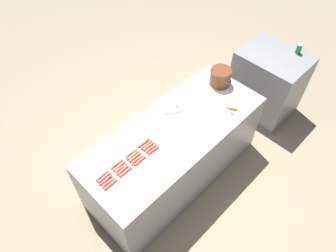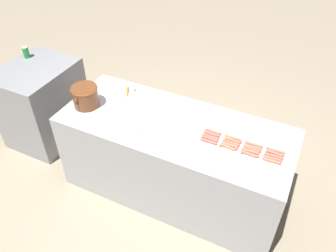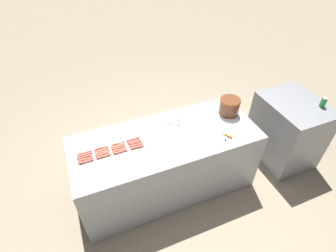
# 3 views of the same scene
# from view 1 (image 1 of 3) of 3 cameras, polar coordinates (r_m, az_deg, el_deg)

# --- Properties ---
(ground_plane) EXTENTS (20.00, 20.00, 0.00)m
(ground_plane) POSITION_cam_1_polar(r_m,az_deg,el_deg) (3.89, 1.06, -8.67)
(ground_plane) COLOR gray
(griddle_counter) EXTENTS (0.85, 2.11, 0.86)m
(griddle_counter) POSITION_cam_1_polar(r_m,az_deg,el_deg) (3.53, 1.16, -5.04)
(griddle_counter) COLOR #9EA0A5
(griddle_counter) RESTS_ON ground_plane
(back_cabinet) EXTENTS (0.84, 0.67, 0.93)m
(back_cabinet) POSITION_cam_1_polar(r_m,az_deg,el_deg) (4.48, 17.86, 7.59)
(back_cabinet) COLOR gray
(back_cabinet) RESTS_ON ground_plane
(hot_dog_0) EXTENTS (0.03, 0.15, 0.03)m
(hot_dog_0) POSITION_cam_1_polar(r_m,az_deg,el_deg) (2.92, -12.06, -8.92)
(hot_dog_0) COLOR #CC6350
(hot_dog_0) RESTS_ON griddle_counter
(hot_dog_1) EXTENTS (0.03, 0.15, 0.03)m
(hot_dog_1) POSITION_cam_1_polar(r_m,az_deg,el_deg) (2.96, -9.45, -6.91)
(hot_dog_1) COLOR #C05E49
(hot_dog_1) RESTS_ON griddle_counter
(hot_dog_2) EXTENTS (0.04, 0.15, 0.03)m
(hot_dog_2) POSITION_cam_1_polar(r_m,az_deg,el_deg) (3.01, -6.79, -4.95)
(hot_dog_2) COLOR #BF6647
(hot_dog_2) RESTS_ON griddle_counter
(hot_dog_3) EXTENTS (0.03, 0.15, 0.03)m
(hot_dog_3) POSITION_cam_1_polar(r_m,az_deg,el_deg) (3.07, -4.48, -3.09)
(hot_dog_3) COLOR #C0594E
(hot_dog_3) RESTS_ON griddle_counter
(hot_dog_4) EXTENTS (0.03, 0.15, 0.03)m
(hot_dog_4) POSITION_cam_1_polar(r_m,az_deg,el_deg) (2.90, -11.74, -9.30)
(hot_dog_4) COLOR #C25D4C
(hot_dog_4) RESTS_ON griddle_counter
(hot_dog_5) EXTENTS (0.03, 0.15, 0.03)m
(hot_dog_5) POSITION_cam_1_polar(r_m,az_deg,el_deg) (2.94, -8.99, -7.29)
(hot_dog_5) COLOR #C46549
(hot_dog_5) RESTS_ON griddle_counter
(hot_dog_6) EXTENTS (0.03, 0.15, 0.03)m
(hot_dog_6) POSITION_cam_1_polar(r_m,az_deg,el_deg) (2.99, -6.51, -5.39)
(hot_dog_6) COLOR #C0674D
(hot_dog_6) RESTS_ON griddle_counter
(hot_dog_7) EXTENTS (0.03, 0.15, 0.03)m
(hot_dog_7) POSITION_cam_1_polar(r_m,az_deg,el_deg) (3.05, -4.04, -3.47)
(hot_dog_7) COLOR #CD5B4F
(hot_dog_7) RESTS_ON griddle_counter
(hot_dog_8) EXTENTS (0.03, 0.15, 0.03)m
(hot_dog_8) POSITION_cam_1_polar(r_m,az_deg,el_deg) (2.88, -11.45, -9.77)
(hot_dog_8) COLOR #C25A4C
(hot_dog_8) RESTS_ON griddle_counter
(hot_dog_9) EXTENTS (0.03, 0.15, 0.03)m
(hot_dog_9) POSITION_cam_1_polar(r_m,az_deg,el_deg) (2.93, -8.70, -7.69)
(hot_dog_9) COLOR #C55E4A
(hot_dog_9) RESTS_ON griddle_counter
(hot_dog_10) EXTENTS (0.03, 0.15, 0.03)m
(hot_dog_10) POSITION_cam_1_polar(r_m,az_deg,el_deg) (2.98, -6.11, -5.71)
(hot_dog_10) COLOR #C05C49
(hot_dog_10) RESTS_ON griddle_counter
(hot_dog_11) EXTENTS (0.03, 0.15, 0.03)m
(hot_dog_11) POSITION_cam_1_polar(r_m,az_deg,el_deg) (3.04, -3.62, -3.72)
(hot_dog_11) COLOR #C25949
(hot_dog_11) RESTS_ON griddle_counter
(hot_dog_12) EXTENTS (0.04, 0.15, 0.03)m
(hot_dog_12) POSITION_cam_1_polar(r_m,az_deg,el_deg) (2.87, -10.97, -10.17)
(hot_dog_12) COLOR #CA6049
(hot_dog_12) RESTS_ON griddle_counter
(hot_dog_13) EXTENTS (0.03, 0.15, 0.03)m
(hot_dog_13) POSITION_cam_1_polar(r_m,az_deg,el_deg) (2.91, -8.33, -8.07)
(hot_dog_13) COLOR #C3654F
(hot_dog_13) RESTS_ON griddle_counter
(hot_dog_14) EXTENTS (0.03, 0.15, 0.03)m
(hot_dog_14) POSITION_cam_1_polar(r_m,az_deg,el_deg) (2.96, -5.74, -6.15)
(hot_dog_14) COLOR #C86549
(hot_dog_14) RESTS_ON griddle_counter
(hot_dog_15) EXTENTS (0.03, 0.15, 0.03)m
(hot_dog_15) POSITION_cam_1_polar(r_m,az_deg,el_deg) (3.03, -3.14, -4.09)
(hot_dog_15) COLOR #C15B4A
(hot_dog_15) RESTS_ON griddle_counter
(hot_dog_16) EXTENTS (0.03, 0.15, 0.03)m
(hot_dog_16) POSITION_cam_1_polar(r_m,az_deg,el_deg) (2.85, -10.58, -10.56)
(hot_dog_16) COLOR #C35D4D
(hot_dog_16) RESTS_ON griddle_counter
(hot_dog_17) EXTENTS (0.03, 0.15, 0.03)m
(hot_dog_17) POSITION_cam_1_polar(r_m,az_deg,el_deg) (2.90, -7.91, -8.41)
(hot_dog_17) COLOR #CB6047
(hot_dog_17) RESTS_ON griddle_counter
(hot_dog_18) EXTENTS (0.03, 0.15, 0.03)m
(hot_dog_18) POSITION_cam_1_polar(r_m,az_deg,el_deg) (2.95, -5.23, -6.42)
(hot_dog_18) COLOR #C86249
(hot_dog_18) RESTS_ON griddle_counter
(hot_dog_19) EXTENTS (0.03, 0.15, 0.03)m
(hot_dog_19) POSITION_cam_1_polar(r_m,az_deg,el_deg) (3.01, -2.71, -4.43)
(hot_dog_19) COLOR #CA5E49
(hot_dog_19) RESTS_ON griddle_counter
(bean_pot) EXTENTS (0.31, 0.25, 0.20)m
(bean_pot) POSITION_cam_1_polar(r_m,az_deg,el_deg) (3.63, 9.67, 9.04)
(bean_pot) COLOR brown
(bean_pot) RESTS_ON griddle_counter
(serving_spoon) EXTENTS (0.17, 0.25, 0.02)m
(serving_spoon) POSITION_cam_1_polar(r_m,az_deg,el_deg) (3.38, 1.35, 3.53)
(serving_spoon) COLOR #B7B7BC
(serving_spoon) RESTS_ON griddle_counter
(carrot) EXTENTS (0.17, 0.11, 0.03)m
(carrot) POSITION_cam_1_polar(r_m,az_deg,el_deg) (3.42, 11.24, 3.25)
(carrot) COLOR orange
(carrot) RESTS_ON griddle_counter
(soda_can) EXTENTS (0.07, 0.07, 0.12)m
(soda_can) POSITION_cam_1_polar(r_m,az_deg,el_deg) (4.30, 23.02, 12.99)
(soda_can) COLOR #1E8C38
(soda_can) RESTS_ON back_cabinet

